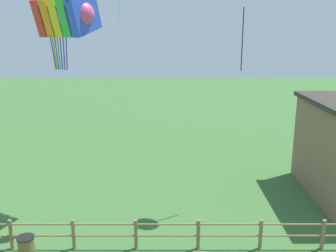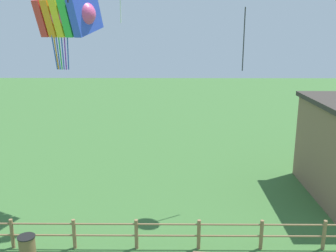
{
  "view_description": "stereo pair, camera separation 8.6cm",
  "coord_description": "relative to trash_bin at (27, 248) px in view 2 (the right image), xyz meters",
  "views": [
    {
      "loc": [
        0.04,
        -4.83,
        8.18
      ],
      "look_at": [
        0.0,
        9.95,
        4.36
      ],
      "focal_mm": 40.0,
      "sensor_mm": 36.0,
      "label": 1
    },
    {
      "loc": [
        0.12,
        -4.82,
        8.18
      ],
      "look_at": [
        0.0,
        9.95,
        4.36
      ],
      "focal_mm": 40.0,
      "sensor_mm": 36.0,
      "label": 2
    }
  ],
  "objects": [
    {
      "name": "wooden_fence",
      "position": [
        5.09,
        0.8,
        0.2
      ],
      "size": [
        16.83,
        0.14,
        1.2
      ],
      "color": "olive",
      "rests_on": "ground_plane"
    },
    {
      "name": "trash_bin",
      "position": [
        0.0,
        0.0,
        0.0
      ],
      "size": [
        0.63,
        0.63,
        0.97
      ],
      "color": "brown",
      "rests_on": "ground_plane"
    },
    {
      "name": "kite_rainbow_parafoil",
      "position": [
        0.7,
        4.98,
        8.33
      ],
      "size": [
        3.39,
        3.01,
        3.36
      ],
      "color": "#E54C8C"
    }
  ]
}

